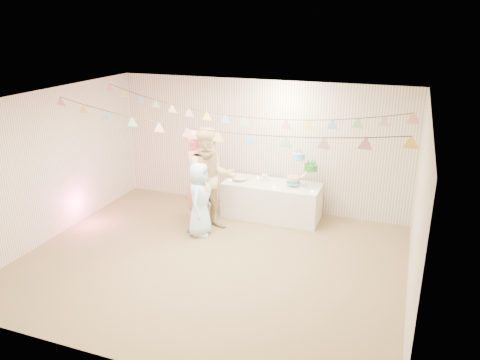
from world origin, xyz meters
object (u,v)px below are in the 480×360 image
(table, at_px, (272,200))
(cake_stand, at_px, (302,167))
(person_adult_a, at_px, (198,177))
(person_adult_b, at_px, (210,180))
(person_child, at_px, (200,199))

(table, height_order, cake_stand, cake_stand)
(cake_stand, relative_size, person_adult_a, 0.37)
(table, distance_m, person_adult_b, 1.41)
(person_adult_b, distance_m, person_child, 0.40)
(table, xyz_separation_m, person_adult_a, (-1.24, -0.69, 0.55))
(person_adult_b, xyz_separation_m, person_child, (-0.09, -0.27, -0.28))
(person_adult_a, height_order, person_adult_b, person_adult_b)
(cake_stand, xyz_separation_m, person_child, (-1.54, -1.22, -0.41))
(table, distance_m, person_child, 1.57)
(person_child, bearing_deg, cake_stand, -59.28)
(person_adult_a, bearing_deg, person_child, -144.85)
(cake_stand, bearing_deg, person_child, -141.64)
(person_adult_a, xyz_separation_m, person_child, (0.25, -0.48, -0.22))
(person_adult_a, xyz_separation_m, person_adult_b, (0.34, -0.21, 0.06))
(cake_stand, height_order, person_child, cake_stand)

